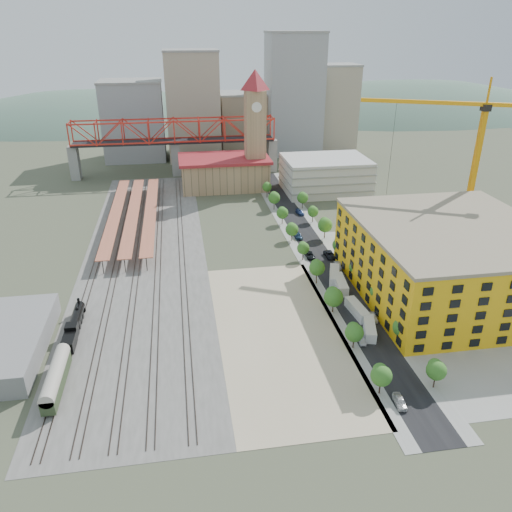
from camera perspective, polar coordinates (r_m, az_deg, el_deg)
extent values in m
plane|color=#474C38|center=(142.63, 1.75, -1.60)|extent=(400.00, 400.00, 0.00)
cube|color=#605E59|center=(156.73, -12.51, 0.34)|extent=(36.00, 165.00, 0.06)
cube|color=tan|center=(115.15, 2.71, -8.66)|extent=(28.00, 67.00, 0.06)
cube|color=black|center=(159.25, 6.42, 1.20)|extent=(12.00, 170.00, 0.06)
cube|color=gray|center=(157.95, 4.49, 1.08)|extent=(3.00, 170.00, 0.04)
cube|color=gray|center=(160.74, 8.31, 1.32)|extent=(3.00, 170.00, 0.04)
cube|color=gray|center=(141.26, 21.63, -3.77)|extent=(50.00, 90.00, 0.06)
cube|color=#382B23|center=(158.45, -17.82, 0.02)|extent=(0.12, 160.00, 0.18)
cube|color=#382B23|center=(158.21, -17.31, 0.05)|extent=(0.12, 160.00, 0.18)
cube|color=#382B23|center=(157.56, -15.67, 0.16)|extent=(0.12, 160.00, 0.18)
cube|color=#382B23|center=(157.38, -15.15, 0.20)|extent=(0.12, 160.00, 0.18)
cube|color=#382B23|center=(156.90, -13.50, 0.31)|extent=(0.12, 160.00, 0.18)
cube|color=#382B23|center=(156.78, -12.98, 0.35)|extent=(0.12, 160.00, 0.18)
cube|color=#382B23|center=(156.47, -11.32, 0.46)|extent=(0.12, 160.00, 0.18)
cube|color=#382B23|center=(156.40, -10.79, 0.49)|extent=(0.12, 160.00, 0.18)
cube|color=#382B23|center=(156.26, -8.76, 0.63)|extent=(0.12, 160.00, 0.18)
cube|color=#382B23|center=(156.26, -8.24, 0.66)|extent=(0.12, 160.00, 0.18)
cube|color=#C7684C|center=(181.82, -15.74, 4.81)|extent=(4.00, 80.00, 0.25)
cylinder|color=black|center=(182.49, -15.67, 4.22)|extent=(0.24, 0.24, 4.00)
cube|color=#C7684C|center=(181.17, -13.86, 4.95)|extent=(4.00, 80.00, 0.25)
cylinder|color=black|center=(181.84, -13.79, 4.36)|extent=(0.24, 0.24, 4.00)
cube|color=#C7684C|center=(180.72, -11.96, 5.09)|extent=(4.00, 80.00, 0.25)
cylinder|color=black|center=(181.39, -11.91, 4.49)|extent=(0.24, 0.24, 4.00)
cube|color=tan|center=(216.02, -3.64, 9.39)|extent=(36.00, 22.00, 12.00)
cube|color=maroon|center=(214.37, -3.69, 11.06)|extent=(38.00, 24.00, 1.20)
cube|color=tan|center=(212.35, -0.11, 13.05)|extent=(8.00, 8.00, 40.00)
pyramid|color=maroon|center=(208.41, -0.11, 20.61)|extent=(12.00, 12.00, 8.00)
cylinder|color=white|center=(205.92, 0.08, 16.64)|extent=(4.00, 0.30, 4.00)
cube|color=silver|center=(212.12, 7.92, 9.19)|extent=(34.00, 26.00, 14.00)
cube|color=gray|center=(241.35, -20.01, 9.98)|extent=(4.00, 6.00, 15.00)
cube|color=gray|center=(241.15, 1.82, 11.44)|extent=(4.00, 6.00, 15.00)
cube|color=gray|center=(237.02, -9.13, 10.90)|extent=(4.00, 6.00, 15.00)
cube|color=black|center=(235.25, -9.26, 12.79)|extent=(90.00, 9.00, 1.00)
cube|color=yellow|center=(135.96, 21.12, -0.57)|extent=(44.00, 50.00, 18.00)
cube|color=gray|center=(132.46, 21.74, 3.10)|extent=(44.60, 50.60, 0.80)
cube|color=#9EA0A3|center=(269.78, -13.79, 14.71)|extent=(30.00, 25.00, 38.00)
cube|color=#B2A58C|center=(263.15, -7.24, 16.50)|extent=(26.00, 22.00, 52.00)
cube|color=gray|center=(281.90, -1.58, 14.97)|extent=(24.00, 24.00, 30.00)
cube|color=#9EA0A3|center=(274.59, 4.34, 17.81)|extent=(28.00, 22.00, 60.00)
cube|color=#B2A58C|center=(286.80, 8.92, 16.28)|extent=(22.00, 20.00, 44.00)
cube|color=brown|center=(290.60, -4.67, 14.80)|extent=(20.00, 20.00, 26.00)
ellipsoid|color=#4C6B59|center=(410.91, -16.42, 5.19)|extent=(396.00, 216.00, 180.00)
ellipsoid|color=#4C6B59|center=(420.49, 0.38, 3.19)|extent=(484.00, 264.00, 220.00)
ellipsoid|color=#4C6B59|center=(447.57, 15.83, 6.59)|extent=(418.00, 228.00, 190.00)
cylinder|color=black|center=(123.61, -19.84, -6.57)|extent=(2.26, 10.85, 2.26)
cube|color=black|center=(118.61, -20.30, -7.96)|extent=(2.53, 2.71, 2.89)
cylinder|color=black|center=(126.67, -19.63, -4.88)|extent=(0.63, 0.63, 1.45)
sphere|color=black|center=(124.56, -19.79, -5.67)|extent=(0.90, 0.90, 0.90)
cone|color=black|center=(129.49, -19.33, -5.68)|extent=(2.35, 1.45, 2.35)
cube|color=black|center=(115.55, -20.59, -9.26)|extent=(2.53, 5.43, 2.53)
cube|color=#2B361D|center=(104.96, -21.84, -13.05)|extent=(2.62, 16.28, 2.89)
cylinder|color=#ADA899|center=(104.07, -21.98, -12.38)|extent=(2.80, 16.28, 2.80)
cube|color=orange|center=(165.09, 23.46, 7.78)|extent=(1.47, 1.47, 41.43)
cube|color=black|center=(160.83, 24.80, 15.13)|extent=(2.30, 2.30, 1.84)
cube|color=orange|center=(159.15, 18.43, 16.36)|extent=(32.20, 15.73, 1.10)
cube|color=orange|center=(161.59, 26.84, 15.13)|extent=(10.49, 5.65, 1.10)
cube|color=orange|center=(160.28, 25.10, 16.74)|extent=(0.46, 0.46, 7.37)
cube|color=silver|center=(116.86, 12.84, -8.09)|extent=(4.71, 9.25, 2.45)
cube|color=silver|center=(123.30, 11.48, -6.03)|extent=(3.40, 9.53, 2.55)
cube|color=silver|center=(133.92, 9.62, -3.20)|extent=(3.66, 9.91, 2.65)
cube|color=silver|center=(138.43, 8.94, -2.18)|extent=(5.34, 9.93, 2.63)
imported|color=#BBBBBB|center=(99.02, 16.11, -15.69)|extent=(2.29, 4.75, 1.56)
imported|color=#939398|center=(113.70, 11.96, -9.35)|extent=(1.89, 4.14, 1.32)
imported|color=black|center=(150.69, 6.16, 0.08)|extent=(2.42, 5.21, 1.45)
imported|color=navy|center=(164.29, 4.80, 2.33)|extent=(2.34, 5.51, 1.58)
imported|color=white|center=(122.20, 13.27, -6.84)|extent=(2.26, 4.34, 1.41)
imported|color=#9A9A9F|center=(144.97, 9.31, -1.13)|extent=(2.45, 5.09, 1.61)
imported|color=black|center=(151.56, 8.44, 0.13)|extent=(2.83, 5.80, 1.59)
imported|color=navy|center=(185.44, 5.04, 4.98)|extent=(2.80, 5.32, 1.47)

